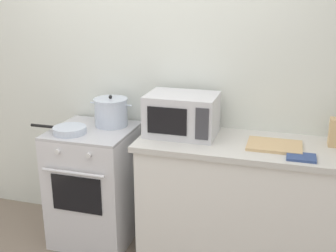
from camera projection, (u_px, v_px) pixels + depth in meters
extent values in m
cube|color=silver|center=(188.00, 82.00, 3.25)|extent=(4.40, 0.10, 2.50)
cube|color=white|center=(256.00, 207.00, 3.02)|extent=(1.64, 0.56, 0.88)
cube|color=beige|center=(260.00, 147.00, 2.88)|extent=(1.70, 0.60, 0.04)
cube|color=silver|center=(95.00, 185.00, 3.33)|extent=(0.60, 0.60, 0.90)
cube|color=#B7B7BC|center=(92.00, 130.00, 3.19)|extent=(0.60, 0.60, 0.02)
cube|color=black|center=(76.00, 194.00, 3.04)|extent=(0.39, 0.01, 0.28)
cylinder|color=silver|center=(73.00, 173.00, 2.96)|extent=(0.48, 0.02, 0.02)
cylinder|color=silver|center=(57.00, 152.00, 2.96)|extent=(0.04, 0.02, 0.04)
cylinder|color=silver|center=(88.00, 155.00, 2.90)|extent=(0.04, 0.02, 0.04)
cylinder|color=silver|center=(111.00, 113.00, 3.25)|extent=(0.25, 0.25, 0.20)
cylinder|color=silver|center=(111.00, 99.00, 3.22)|extent=(0.26, 0.26, 0.01)
sphere|color=black|center=(110.00, 97.00, 3.21)|extent=(0.03, 0.03, 0.03)
cylinder|color=silver|center=(93.00, 103.00, 3.27)|extent=(0.05, 0.01, 0.01)
cylinder|color=silver|center=(129.00, 105.00, 3.19)|extent=(0.05, 0.01, 0.01)
cylinder|color=silver|center=(70.00, 130.00, 3.09)|extent=(0.24, 0.24, 0.05)
cylinder|color=black|center=(43.00, 126.00, 3.15)|extent=(0.20, 0.02, 0.02)
cube|color=silver|center=(182.00, 114.00, 3.03)|extent=(0.50, 0.36, 0.30)
cube|color=black|center=(167.00, 121.00, 2.88)|extent=(0.28, 0.01, 0.19)
cube|color=#38383D|center=(202.00, 124.00, 2.82)|extent=(0.09, 0.01, 0.22)
cube|color=tan|center=(274.00, 146.00, 2.83)|extent=(0.36, 0.26, 0.02)
cube|color=#33477A|center=(301.00, 157.00, 2.63)|extent=(0.18, 0.14, 0.02)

